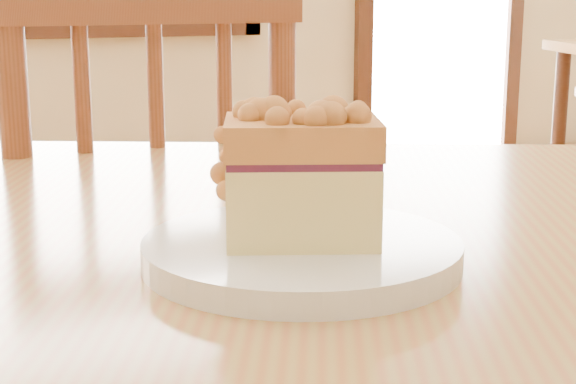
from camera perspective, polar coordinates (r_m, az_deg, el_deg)
The scene contains 4 objects.
cafe_table_main at distance 0.83m, azimuth -1.27°, elevation -8.13°, with size 1.48×1.26×0.75m.
cafe_chair_main at distance 1.40m, azimuth -9.72°, elevation -6.28°, with size 0.46×0.46×0.99m.
plate at distance 0.67m, azimuth 0.89°, elevation -3.94°, with size 0.24×0.24×0.02m.
cake_slice at distance 0.66m, azimuth 0.96°, elevation 1.45°, with size 0.14×0.12×0.11m.
Camera 1 is at (-0.34, -0.60, 0.95)m, focal length 55.00 mm.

